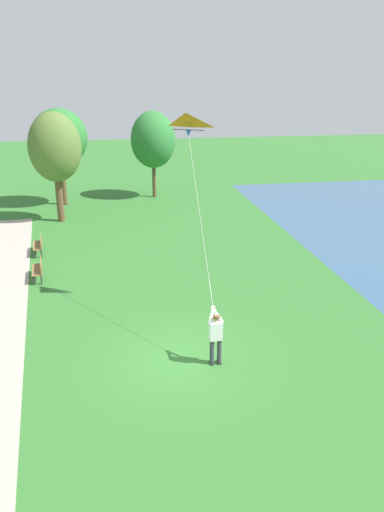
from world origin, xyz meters
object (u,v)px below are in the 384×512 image
Objects in this scene: person_kite_flyer at (216,334)px; park_bench_far_walkway at (39,244)px; flying_kite at (186,126)px; tree_treeline_left at (55,148)px; tree_behind_path at (59,138)px; park_bench_near_walkway at (39,268)px; tree_treeline_right at (153,140)px.

person_kite_flyer is 13.39m from park_bench_far_walkway.
flying_kite is 0.84× the size of tree_treeline_left.
tree_behind_path reaches higher than person_kite_flyer.
tree_treeline_left reaches higher than tree_behind_path.
tree_treeline_left is (0.10, -4.34, -0.10)m from tree_behind_path.
flying_kite reaches higher than person_kite_flyer.
flying_kite reaches higher than park_bench_near_walkway.
tree_treeline_left is at bearing -138.53° from tree_treeline_right.
tree_treeline_left is at bearing 84.11° from park_bench_far_walkway.
park_bench_far_walkway is 7.31m from tree_treeline_left.
park_bench_far_walkway is (-6.49, 7.48, -6.43)m from flying_kite.
tree_treeline_right is (0.30, 23.29, 3.18)m from person_kite_flyer.
flying_kite is at bearing -33.33° from park_bench_near_walkway.
tree_behind_path is (0.13, 13.88, 4.13)m from park_bench_near_walkway.
flying_kite reaches higher than tree_treeline_right.
tree_treeline_right is at bearing 66.44° from park_bench_near_walkway.
park_bench_near_walkway is (-6.34, 8.08, -0.54)m from person_kite_flyer.
park_bench_far_walkway is (-6.74, 11.56, -0.54)m from person_kite_flyer.
tree_treeline_right reaches higher than person_kite_flyer.
park_bench_near_walkway is at bearing -90.53° from tree_behind_path.
person_kite_flyer is 1.19× the size of park_bench_far_walkway.
park_bench_near_walkway is at bearing -83.38° from park_bench_far_walkway.
person_kite_flyer reaches higher than park_bench_near_walkway.
flying_kite reaches higher than tree_treeline_left.
person_kite_flyer is at bearing -51.89° from park_bench_near_walkway.
park_bench_far_walkway is 0.23× the size of tree_behind_path.
tree_treeline_right is at bearing 59.05° from park_bench_far_walkway.
flying_kite is 19.41m from tree_treeline_right.
tree_behind_path is 0.99× the size of tree_treeline_left.
park_bench_near_walkway is 1.00× the size of park_bench_far_walkway.
tree_treeline_right is at bearing 89.27° from person_kite_flyer.
person_kite_flyer is 23.51m from tree_treeline_right.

